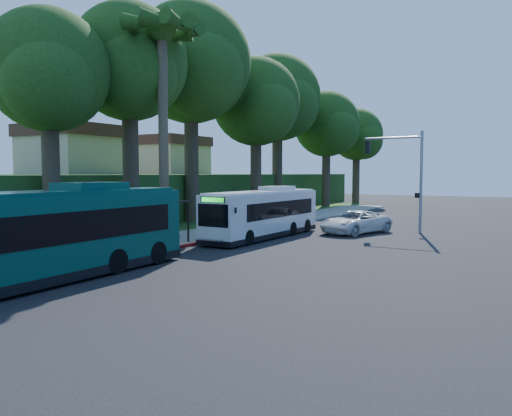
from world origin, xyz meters
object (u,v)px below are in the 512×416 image
Objects in this scene: white_bus at (264,213)px; pickup at (356,222)px; bus_shelter at (161,212)px; teal_bus at (52,233)px.

white_bus is 1.96× the size of pickup.
bus_shelter is 0.25× the size of teal_bus.
teal_bus is 21.10m from pickup.
pickup is (4.80, 20.52, -1.06)m from teal_bus.
white_bus reaches higher than pickup.
teal_bus is (3.47, -10.09, 0.02)m from bus_shelter.
white_bus is at bearing 86.41° from teal_bus.
teal_bus is at bearing -84.97° from pickup.
teal_bus reaches higher than bus_shelter.
bus_shelter reaches higher than pickup.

